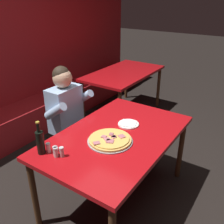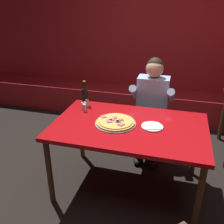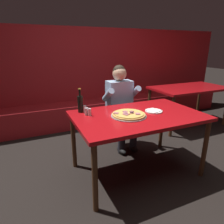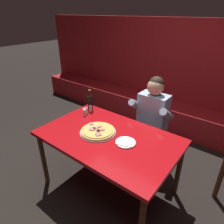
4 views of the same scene
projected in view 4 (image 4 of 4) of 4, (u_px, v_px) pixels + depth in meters
name	position (u px, v px, depth m)	size (l,w,h in m)	color
ground_plane	(109.00, 187.00, 2.54)	(24.00, 24.00, 0.00)	black
booth_wall_panel	(183.00, 75.00, 3.64)	(6.80, 0.16, 1.90)	#A3191E
booth_bench	(171.00, 116.00, 3.74)	(6.46, 0.48, 0.46)	#A3191E
main_dining_table	(108.00, 141.00, 2.22)	(1.51, 0.95, 0.77)	#4C2D19
pizza	(98.00, 131.00, 2.24)	(0.41, 0.41, 0.05)	#9E9EA3
plate_white_paper	(126.00, 142.00, 2.06)	(0.21, 0.21, 0.02)	white
beer_bottle	(90.00, 102.00, 2.71)	(0.07, 0.07, 0.29)	black
shaker_oregano	(86.00, 111.00, 2.63)	(0.04, 0.04, 0.09)	silver
shaker_red_pepper_flakes	(91.00, 109.00, 2.69)	(0.04, 0.04, 0.09)	silver
shaker_parmesan	(85.00, 113.00, 2.59)	(0.04, 0.04, 0.09)	silver
shaker_black_pepper	(85.00, 111.00, 2.63)	(0.04, 0.04, 0.09)	silver
diner_seated_blue_shirt	(149.00, 120.00, 2.63)	(0.53, 0.53, 1.27)	black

